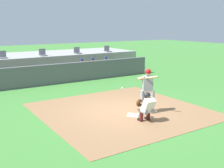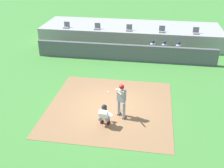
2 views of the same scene
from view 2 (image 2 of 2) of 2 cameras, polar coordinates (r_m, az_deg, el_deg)
ground_plane at (r=14.32m, az=-0.44°, el=-4.83°), size 80.00×80.00×0.00m
dirt_infield at (r=14.32m, az=-0.44°, el=-4.81°), size 6.40×6.40×0.01m
home_plate at (r=13.65m, az=-1.00°, el=-6.51°), size 0.62×0.62×0.02m
batter_at_plate at (r=13.01m, az=1.96°, el=-3.12°), size 0.57×0.89×1.80m
catcher_crouched at (r=12.66m, az=-1.65°, el=-6.32°), size 0.49×1.81×1.13m
dugout_wall at (r=19.84m, az=2.66°, el=6.60°), size 13.00×0.30×1.20m
dugout_bench at (r=20.91m, az=2.96°, el=6.60°), size 11.80×0.44×0.45m
dugout_player_0 at (r=20.51m, az=8.44°, el=7.25°), size 0.49×0.70×1.30m
dugout_player_1 at (r=20.52m, az=10.83°, el=7.07°), size 0.49×0.70×1.30m
dugout_player_2 at (r=20.59m, az=13.73°, el=6.83°), size 0.49×0.70×1.30m
stands_platform at (r=23.96m, az=3.92°, el=10.51°), size 15.00×4.40×1.40m
stadium_seat_0 at (r=23.33m, az=-9.49°, el=11.87°), size 0.46×0.46×0.48m
stadium_seat_1 at (r=22.66m, az=-3.09°, el=11.73°), size 0.46×0.46×0.48m
stadium_seat_2 at (r=22.27m, az=3.60°, el=11.44°), size 0.46×0.46×0.48m
stadium_seat_3 at (r=22.19m, az=10.42°, el=10.99°), size 0.46×0.46×0.48m
stadium_seat_4 at (r=22.41m, az=17.17°, el=10.39°), size 0.46×0.46×0.48m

